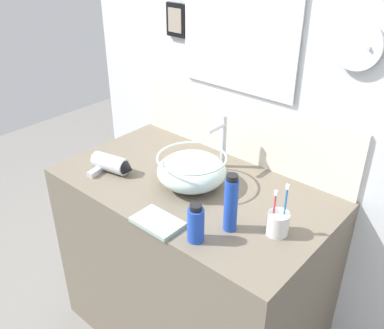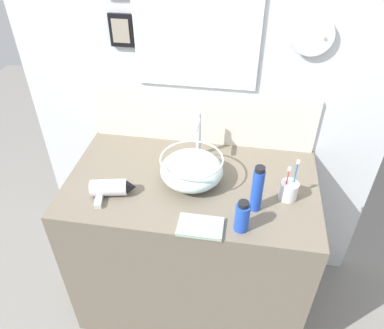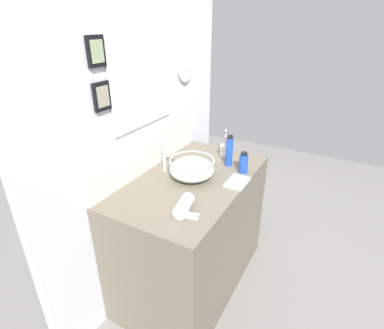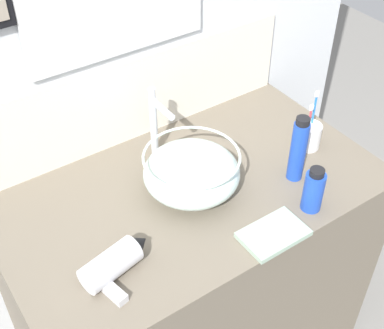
{
  "view_description": "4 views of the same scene",
  "coord_description": "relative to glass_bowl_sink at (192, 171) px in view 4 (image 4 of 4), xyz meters",
  "views": [
    {
      "loc": [
        1.01,
        -1.15,
        1.86
      ],
      "look_at": [
        0.0,
        0.0,
        1.0
      ],
      "focal_mm": 40.0,
      "sensor_mm": 36.0,
      "label": 1
    },
    {
      "loc": [
        0.22,
        -1.32,
        2.04
      ],
      "look_at": [
        0.0,
        0.0,
        1.0
      ],
      "focal_mm": 35.0,
      "sensor_mm": 36.0,
      "label": 2
    },
    {
      "loc": [
        -1.5,
        -0.84,
        1.84
      ],
      "look_at": [
        0.0,
        0.0,
        1.0
      ],
      "focal_mm": 28.0,
      "sensor_mm": 36.0,
      "label": 3
    },
    {
      "loc": [
        -0.67,
        -0.98,
        2.02
      ],
      "look_at": [
        0.0,
        0.0,
        1.0
      ],
      "focal_mm": 50.0,
      "sensor_mm": 36.0,
      "label": 4
    }
  ],
  "objects": [
    {
      "name": "hair_drier",
      "position": [
        -0.34,
        -0.15,
        -0.03
      ],
      "size": [
        0.21,
        0.16,
        0.08
      ],
      "color": "silver",
      "rests_on": "vanity_counter"
    },
    {
      "name": "lotion_bottle",
      "position": [
        0.24,
        -0.26,
        -0.0
      ],
      "size": [
        0.06,
        0.06,
        0.15
      ],
      "color": "blue",
      "rests_on": "vanity_counter"
    },
    {
      "name": "back_panel",
      "position": [
        -0.01,
        0.36,
        0.26
      ],
      "size": [
        1.87,
        0.1,
        2.45
      ],
      "color": "silver",
      "rests_on": "ground"
    },
    {
      "name": "glass_bowl_sink",
      "position": [
        0.0,
        0.0,
        0.0
      ],
      "size": [
        0.29,
        0.29,
        0.14
      ],
      "color": "silver",
      "rests_on": "vanity_counter"
    },
    {
      "name": "faucet",
      "position": [
        0.0,
        0.19,
        0.07
      ],
      "size": [
        0.02,
        0.13,
        0.25
      ],
      "color": "silver",
      "rests_on": "vanity_counter"
    },
    {
      "name": "toothbrush_cup",
      "position": [
        0.43,
        -0.05,
        -0.03
      ],
      "size": [
        0.08,
        0.08,
        0.21
      ],
      "color": "white",
      "rests_on": "vanity_counter"
    },
    {
      "name": "vanity_counter",
      "position": [
        -0.0,
        -0.0,
        -0.52
      ],
      "size": [
        1.18,
        0.67,
        0.9
      ],
      "primitive_type": "cube",
      "color": "#6B6051",
      "rests_on": "ground"
    },
    {
      "name": "hand_towel",
      "position": [
        0.08,
        -0.29,
        -0.06
      ],
      "size": [
        0.19,
        0.12,
        0.02
      ],
      "primitive_type": "cube",
      "color": "#99B29E",
      "rests_on": "vanity_counter"
    },
    {
      "name": "soap_dispenser",
      "position": [
        0.29,
        -0.14,
        0.04
      ],
      "size": [
        0.05,
        0.05,
        0.23
      ],
      "color": "blue",
      "rests_on": "vanity_counter"
    }
  ]
}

